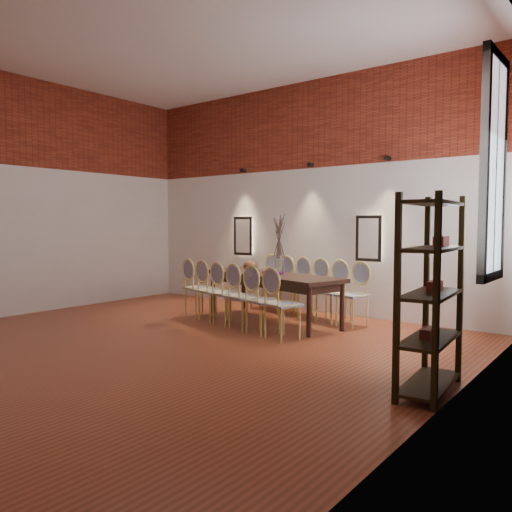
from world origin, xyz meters
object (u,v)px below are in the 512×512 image
Objects in this scene: chair_near_c at (228,294)px; chair_far_f at (352,295)px; chair_near_f at (283,304)px; chair_far_b at (279,284)px; shelving_rack at (431,294)px; chair_far_c at (295,287)px; book at (272,272)px; chair_far_a at (264,282)px; chair_near_a at (199,288)px; chair_far_d at (312,289)px; chair_far_e at (331,292)px; dining_table at (272,297)px; chair_near_e at (263,300)px; bowl at (250,266)px; chair_near_d at (245,297)px; chair_near_b at (213,291)px; vase at (279,265)px.

chair_far_f is (1.57, 1.02, 0.00)m from chair_near_c.
chair_near_f is 2.18m from chair_far_b.
chair_far_c is at bearing 136.50° from shelving_rack.
book is 0.14× the size of shelving_rack.
chair_far_a is at bearing 140.71° from shelving_rack.
chair_far_d is at bearing 47.34° from chair_near_a.
chair_near_a is 2.18m from chair_far_e.
chair_near_c is 1.27m from chair_near_f.
chair_far_b is at bearing 132.66° from dining_table.
chair_far_d is 3.62× the size of book.
chair_far_f is at bearing 16.88° from book.
chair_near_e reaches higher than bowl.
chair_near_e is 1.61m from chair_far_c.
chair_near_f is (0.41, -0.10, 0.00)m from chair_near_e.
chair_near_b is at bearing 180.00° from chair_near_d.
chair_far_c is 0.90m from vase.
chair_near_d and chair_far_b have the same top height.
chair_near_b is 2.18m from chair_far_f.
chair_far_b and chair_far_c have the same top height.
chair_far_f is (1.98, 0.92, 0.00)m from chair_near_b.
chair_far_a is (-0.85, 0.93, 0.09)m from dining_table.
chair_near_a is at bearing 58.43° from chair_far_c.
chair_near_a is 1.37m from chair_far_a.
chair_near_b reaches higher than dining_table.
chair_far_b is at bearing 121.57° from chair_near_d.
chair_near_b is 1.37m from chair_far_b.
vase is 0.67m from bowl.
chair_far_b is (-0.07, 1.44, 0.00)m from chair_near_c.
bowl is at bearing 69.66° from chair_far_c.
chair_far_a reaches higher than dining_table.
chair_far_f is at bearing 180.00° from chair_far_b.
chair_near_c is at bearing -133.96° from vase.
chair_near_a and chair_far_f have the same top height.
chair_near_b is (0.41, -0.10, 0.00)m from chair_near_a.
chair_near_b is at bearing 180.00° from chair_near_f.
chair_near_d reaches higher than book.
chair_near_d is 1.00× the size of chair_far_d.
vase is at bearing 38.16° from chair_far_f.
chair_far_b is 1.27m from chair_far_e.
chair_near_e and chair_far_c have the same top height.
dining_table is at bearing 146.94° from chair_far_a.
chair_near_e is 1.00× the size of chair_far_f.
chair_far_c is 0.74m from book.
chair_far_a reaches higher than book.
chair_near_b is 1.87m from chair_far_e.
chair_far_b is (-0.48, 1.54, 0.00)m from chair_near_d.
bowl is at bearing 127.77° from chair_far_a.
chair_near_c and chair_near_e have the same top height.
chair_far_c is (-0.07, 1.44, 0.00)m from chair_near_d.
chair_near_f reaches higher than dining_table.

